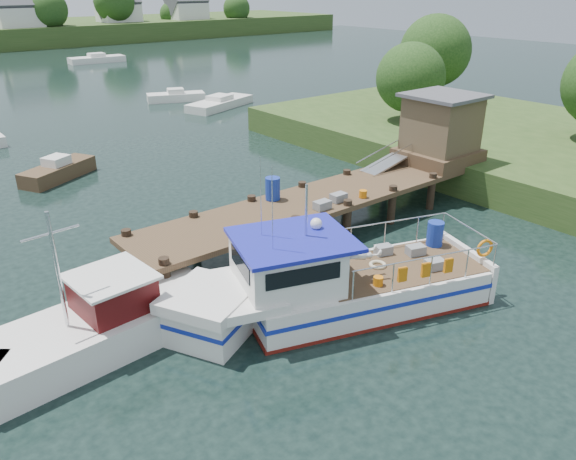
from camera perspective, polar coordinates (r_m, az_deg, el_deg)
ground_plane at (r=21.05m, az=-0.45°, el=-1.25°), size 160.00×160.00×0.00m
near_shore at (r=32.77m, az=24.54°, el=9.65°), size 16.00×30.00×7.76m
dock at (r=24.59m, az=11.58°, el=7.61°), size 16.60×3.00×4.78m
lobster_boat at (r=16.39m, az=3.96°, el=-5.66°), size 9.93×5.42×4.85m
work_boat at (r=15.71m, az=-19.85°, el=-9.60°), size 7.86×2.90×4.12m
moored_rowboat at (r=30.00m, az=-22.33°, el=5.61°), size 4.11×3.07×1.15m
moored_far at (r=73.91m, az=-18.84°, el=16.12°), size 6.53×2.55×1.09m
moored_b at (r=47.81m, az=-11.32°, el=13.17°), size 4.80×3.09×1.01m
moored_c at (r=44.67m, az=-6.93°, el=12.69°), size 6.39×4.05×0.96m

